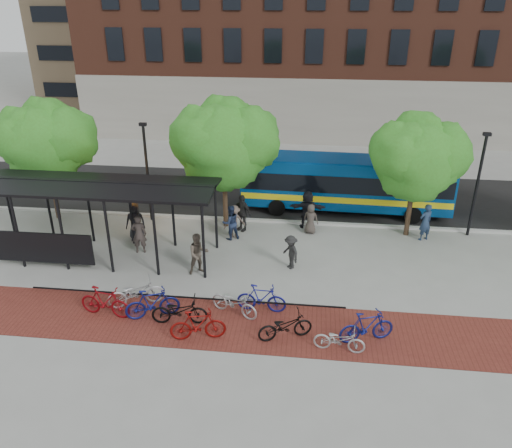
# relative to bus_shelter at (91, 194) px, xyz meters

# --- Properties ---
(ground) EXTENTS (160.00, 160.00, 0.00)m
(ground) POSITION_rel_bus_shelter_xyz_m (8.13, 0.48, -3.00)
(ground) COLOR #9E9E99
(ground) RESTS_ON ground
(asphalt_street) EXTENTS (160.00, 8.00, 0.01)m
(asphalt_street) POSITION_rel_bus_shelter_xyz_m (8.13, 8.48, -2.99)
(asphalt_street) COLOR black
(asphalt_street) RESTS_ON ground
(curb) EXTENTS (160.00, 0.25, 0.12)m
(curb) POSITION_rel_bus_shelter_xyz_m (8.13, 4.48, -2.94)
(curb) COLOR #B7B7B2
(curb) RESTS_ON ground
(brick_strip) EXTENTS (24.00, 3.00, 0.01)m
(brick_strip) POSITION_rel_bus_shelter_xyz_m (6.13, -4.52, -3.00)
(brick_strip) COLOR maroon
(brick_strip) RESTS_ON ground
(bike_rack_rail) EXTENTS (12.00, 0.05, 0.95)m
(bike_rack_rail) POSITION_rel_bus_shelter_xyz_m (4.83, -3.62, -3.00)
(bike_rack_rail) COLOR black
(bike_rack_rail) RESTS_ON ground
(building_brick) EXTENTS (55.00, 14.00, 20.00)m
(building_brick) POSITION_rel_bus_shelter_xyz_m (18.13, 26.48, 7.00)
(building_brick) COLOR brown
(building_brick) RESTS_ON ground
(bus_shelter) EXTENTS (10.60, 3.07, 3.60)m
(bus_shelter) POSITION_rel_bus_shelter_xyz_m (0.00, 0.00, 0.00)
(bus_shelter) COLOR black
(bus_shelter) RESTS_ON ground
(tree_a) EXTENTS (4.90, 4.00, 6.18)m
(tree_a) POSITION_rel_bus_shelter_xyz_m (-3.77, 3.83, 1.24)
(tree_a) COLOR #382619
(tree_a) RESTS_ON ground
(tree_b) EXTENTS (5.15, 4.20, 6.47)m
(tree_b) POSITION_rel_bus_shelter_xyz_m (5.23, 3.83, 1.46)
(tree_b) COLOR #382619
(tree_b) RESTS_ON ground
(tree_c) EXTENTS (4.66, 3.80, 5.92)m
(tree_c) POSITION_rel_bus_shelter_xyz_m (14.22, 3.83, 1.06)
(tree_c) COLOR #382619
(tree_c) RESTS_ON ground
(lamp_post_left) EXTENTS (0.35, 0.20, 5.12)m
(lamp_post_left) POSITION_rel_bus_shelter_xyz_m (1.13, 4.08, -0.25)
(lamp_post_left) COLOR black
(lamp_post_left) RESTS_ON ground
(lamp_post_right) EXTENTS (0.35, 0.20, 5.12)m
(lamp_post_right) POSITION_rel_bus_shelter_xyz_m (17.13, 4.08, -0.25)
(lamp_post_right) COLOR black
(lamp_post_right) RESTS_ON ground
(bus) EXTENTS (11.06, 2.89, 2.97)m
(bus) POSITION_rel_bus_shelter_xyz_m (11.17, 6.46, -1.30)
(bus) COLOR navy
(bus) RESTS_ON ground
(bike_1) EXTENTS (2.06, 0.87, 1.20)m
(bike_1) POSITION_rel_bus_shelter_xyz_m (2.09, -4.47, -2.40)
(bike_1) COLOR maroon
(bike_1) RESTS_ON ground
(bike_2) EXTENTS (2.23, 1.54, 1.11)m
(bike_2) POSITION_rel_bus_shelter_xyz_m (2.98, -3.68, -2.44)
(bike_2) COLOR #B1B1B3
(bike_2) RESTS_ON ground
(bike_3) EXTENTS (2.05, 1.26, 1.19)m
(bike_3) POSITION_rel_bus_shelter_xyz_m (3.84, -4.37, -2.40)
(bike_3) COLOR navy
(bike_3) RESTS_ON ground
(bike_4) EXTENTS (2.07, 0.90, 1.06)m
(bike_4) POSITION_rel_bus_shelter_xyz_m (4.91, -4.61, -2.47)
(bike_4) COLOR black
(bike_4) RESTS_ON ground
(bike_5) EXTENTS (1.99, 0.94, 1.15)m
(bike_5) POSITION_rel_bus_shelter_xyz_m (5.76, -5.42, -2.42)
(bike_5) COLOR maroon
(bike_5) RESTS_ON ground
(bike_6) EXTENTS (2.05, 1.42, 1.02)m
(bike_6) POSITION_rel_bus_shelter_xyz_m (6.77, -3.84, -2.49)
(bike_6) COLOR #ADADAF
(bike_6) RESTS_ON ground
(bike_7) EXTENTS (1.88, 0.62, 1.11)m
(bike_7) POSITION_rel_bus_shelter_xyz_m (7.74, -3.52, -2.44)
(bike_7) COLOR navy
(bike_7) RESTS_ON ground
(bike_8) EXTENTS (2.04, 1.33, 1.01)m
(bike_8) POSITION_rel_bus_shelter_xyz_m (8.71, -5.04, -2.49)
(bike_8) COLOR black
(bike_8) RESTS_ON ground
(bike_10) EXTENTS (1.76, 0.77, 0.90)m
(bike_10) POSITION_rel_bus_shelter_xyz_m (10.53, -5.50, -2.55)
(bike_10) COLOR #ACACAF
(bike_10) RESTS_ON ground
(bike_11) EXTENTS (2.03, 1.16, 1.18)m
(bike_11) POSITION_rel_bus_shelter_xyz_m (11.46, -4.88, -2.41)
(bike_11) COLOR navy
(bike_11) RESTS_ON ground
(pedestrian_0) EXTENTS (1.00, 0.73, 1.88)m
(pedestrian_0) POSITION_rel_bus_shelter_xyz_m (1.12, 1.78, -2.06)
(pedestrian_0) COLOR black
(pedestrian_0) RESTS_ON ground
(pedestrian_1) EXTENTS (0.74, 0.57, 1.83)m
(pedestrian_1) POSITION_rel_bus_shelter_xyz_m (1.73, 0.49, -2.08)
(pedestrian_1) COLOR #3D3431
(pedestrian_1) RESTS_ON ground
(pedestrian_2) EXTENTS (1.05, 0.99, 1.73)m
(pedestrian_2) POSITION_rel_bus_shelter_xyz_m (5.63, 2.32, -2.14)
(pedestrian_2) COLOR #202C4A
(pedestrian_2) RESTS_ON ground
(pedestrian_3) EXTENTS (1.22, 1.01, 1.64)m
(pedestrian_3) POSITION_rel_bus_shelter_xyz_m (5.77, 2.57, -2.18)
(pedestrian_3) COLOR brown
(pedestrian_3) RESTS_ON ground
(pedestrian_4) EXTENTS (1.18, 0.98, 1.88)m
(pedestrian_4) POSITION_rel_bus_shelter_xyz_m (6.03, 3.37, -2.06)
(pedestrian_4) COLOR black
(pedestrian_4) RESTS_ON ground
(pedestrian_5) EXTENTS (1.82, 0.58, 1.96)m
(pedestrian_5) POSITION_rel_bus_shelter_xyz_m (9.25, 4.07, -2.02)
(pedestrian_5) COLOR black
(pedestrian_5) RESTS_ON ground
(pedestrian_6) EXTENTS (0.84, 0.65, 1.52)m
(pedestrian_6) POSITION_rel_bus_shelter_xyz_m (9.43, 3.41, -2.24)
(pedestrian_6) COLOR #413934
(pedestrian_6) RESTS_ON ground
(pedestrian_7) EXTENTS (0.80, 0.71, 1.85)m
(pedestrian_7) POSITION_rel_bus_shelter_xyz_m (14.85, 3.29, -2.08)
(pedestrian_7) COLOR navy
(pedestrian_7) RESTS_ON ground
(pedestrian_8) EXTENTS (1.10, 1.02, 1.81)m
(pedestrian_8) POSITION_rel_bus_shelter_xyz_m (4.82, -1.02, -2.09)
(pedestrian_8) COLOR #51473C
(pedestrian_8) RESTS_ON ground
(pedestrian_9) EXTENTS (1.03, 1.14, 1.53)m
(pedestrian_9) POSITION_rel_bus_shelter_xyz_m (8.63, -0.17, -2.23)
(pedestrian_9) COLOR black
(pedestrian_9) RESTS_ON ground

